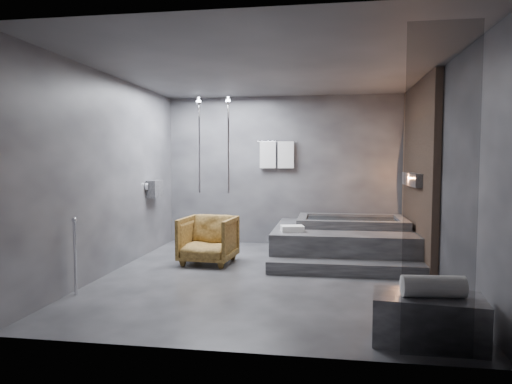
# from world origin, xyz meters

# --- Properties ---
(room) EXTENTS (5.00, 5.04, 2.82)m
(room) POSITION_xyz_m (0.40, 0.24, 1.73)
(room) COLOR #2A2A2D
(room) RESTS_ON ground
(tub_deck) EXTENTS (2.20, 2.00, 0.50)m
(tub_deck) POSITION_xyz_m (1.05, 1.45, 0.25)
(tub_deck) COLOR #2F2F31
(tub_deck) RESTS_ON ground
(tub_step) EXTENTS (2.20, 0.36, 0.18)m
(tub_step) POSITION_xyz_m (1.05, 0.27, 0.09)
(tub_step) COLOR #2F2F31
(tub_step) RESTS_ON ground
(concrete_bench) EXTENTS (0.98, 0.61, 0.42)m
(concrete_bench) POSITION_xyz_m (1.67, -2.04, 0.21)
(concrete_bench) COLOR #2E2E30
(concrete_bench) RESTS_ON ground
(driftwood_chair) EXTENTS (0.85, 0.87, 0.73)m
(driftwood_chair) POSITION_xyz_m (-1.03, 0.68, 0.37)
(driftwood_chair) COLOR #4A3212
(driftwood_chair) RESTS_ON ground
(rolled_towel) EXTENTS (0.54, 0.23, 0.19)m
(rolled_towel) POSITION_xyz_m (1.70, -2.08, 0.51)
(rolled_towel) COLOR white
(rolled_towel) RESTS_ON concrete_bench
(deck_towel) EXTENTS (0.39, 0.32, 0.09)m
(deck_towel) POSITION_xyz_m (0.26, 0.85, 0.55)
(deck_towel) COLOR white
(deck_towel) RESTS_ON tub_deck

